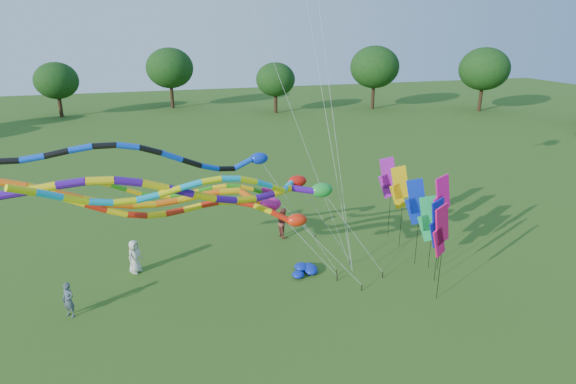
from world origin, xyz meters
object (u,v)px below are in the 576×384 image
object	(u,v)px
tube_kite_red	(204,211)
blue_nylon_heap	(307,269)
person_b	(68,300)
tube_kite_orange	(156,197)
person_c	(283,222)
person_a	(135,257)

from	to	relation	value
tube_kite_red	blue_nylon_heap	xyz separation A→B (m)	(5.08, 1.30, -4.20)
blue_nylon_heap	person_b	size ratio (longest dim) A/B	0.99
tube_kite_red	person_b	xyz separation A→B (m)	(-5.90, 0.56, -3.66)
tube_kite_orange	person_c	world-z (taller)	tube_kite_orange
tube_kite_red	person_c	xyz separation A→B (m)	(5.14, 5.96, -3.55)
tube_kite_orange	person_c	xyz separation A→B (m)	(7.03, 5.50, -4.20)
person_b	blue_nylon_heap	bearing A→B (deg)	40.99
tube_kite_red	person_b	world-z (taller)	tube_kite_red
tube_kite_red	person_c	bearing A→B (deg)	56.90
blue_nylon_heap	person_a	distance (m)	8.70
person_a	person_b	distance (m)	4.24
tube_kite_red	person_a	xyz separation A→B (m)	(-3.21, 3.85, -3.57)
person_a	person_c	size ratio (longest dim) A/B	0.98
tube_kite_red	blue_nylon_heap	distance (m)	6.72
tube_kite_red	tube_kite_orange	xyz separation A→B (m)	(-1.89, 0.47, 0.64)
tube_kite_red	blue_nylon_heap	size ratio (longest dim) A/B	8.76
tube_kite_orange	blue_nylon_heap	world-z (taller)	tube_kite_orange
person_a	tube_kite_orange	bearing A→B (deg)	-117.66
tube_kite_orange	person_b	bearing A→B (deg)	-179.12
blue_nylon_heap	person_c	bearing A→B (deg)	89.25
tube_kite_red	person_c	distance (m)	8.64
person_c	person_a	bearing A→B (deg)	96.70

